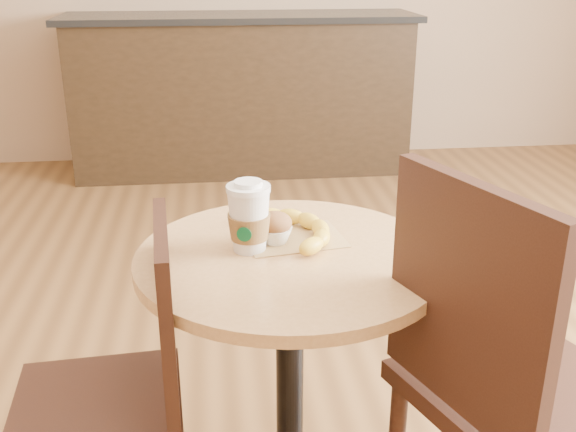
% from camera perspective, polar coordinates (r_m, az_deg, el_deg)
% --- Properties ---
extents(cafe_table, '(0.74, 0.74, 0.75)m').
position_cam_1_polar(cafe_table, '(1.70, 0.15, -9.47)').
color(cafe_table, black).
rests_on(cafe_table, ground).
extents(chair_left, '(0.41, 0.41, 0.87)m').
position_cam_1_polar(chair_left, '(1.65, -13.80, -13.96)').
color(chair_left, black).
rests_on(chair_left, ground).
extents(chair_right, '(0.59, 0.59, 1.03)m').
position_cam_1_polar(chair_right, '(1.54, 17.81, -13.18)').
color(chair_right, black).
rests_on(chair_right, ground).
extents(service_counter, '(2.30, 0.65, 1.04)m').
position_cam_1_polar(service_counter, '(4.62, -3.93, 10.30)').
color(service_counter, black).
rests_on(service_counter, ground).
extents(kraft_bag, '(0.27, 0.22, 0.00)m').
position_cam_1_polar(kraft_bag, '(1.68, 0.50, -1.88)').
color(kraft_bag, '#A58350').
rests_on(kraft_bag, cafe_table).
extents(coffee_cup, '(0.10, 0.11, 0.17)m').
position_cam_1_polar(coffee_cup, '(1.59, -3.32, -0.30)').
color(coffee_cup, silver).
rests_on(coffee_cup, cafe_table).
extents(muffin, '(0.09, 0.09, 0.08)m').
position_cam_1_polar(muffin, '(1.64, -1.14, -0.99)').
color(muffin, silver).
rests_on(muffin, kraft_bag).
extents(banana, '(0.27, 0.33, 0.04)m').
position_cam_1_polar(banana, '(1.67, 0.73, -1.17)').
color(banana, gold).
rests_on(banana, kraft_bag).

